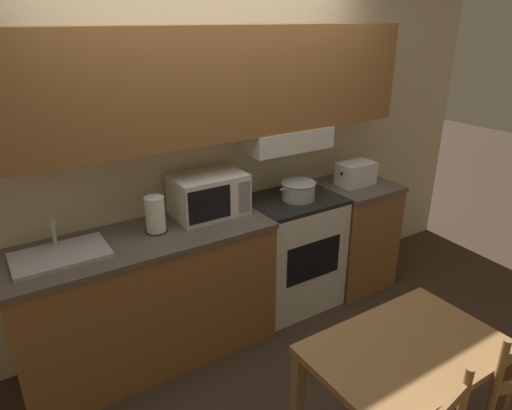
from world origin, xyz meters
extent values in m
plane|color=#3D2D23|center=(0.00, 0.00, 0.00)|extent=(16.00, 16.00, 0.00)
cube|color=beige|center=(0.00, 0.03, 1.27)|extent=(5.37, 0.05, 2.55)
cube|color=#936033|center=(0.00, -0.16, 1.82)|extent=(2.97, 0.32, 0.72)
cube|color=white|center=(0.56, -0.16, 1.38)|extent=(0.67, 0.34, 0.16)
cube|color=#936033|center=(-0.65, -0.30, 0.45)|extent=(1.68, 0.60, 0.89)
cube|color=brown|center=(-0.65, -0.30, 0.91)|extent=(1.70, 0.62, 0.04)
cube|color=#936033|center=(1.21, -0.30, 0.45)|extent=(0.56, 0.60, 0.89)
cube|color=brown|center=(1.21, -0.30, 0.91)|extent=(0.58, 0.62, 0.04)
cube|color=white|center=(0.56, -0.28, 0.45)|extent=(0.71, 0.56, 0.90)
cube|color=black|center=(0.56, -0.28, 0.91)|extent=(0.71, 0.56, 0.03)
cube|color=black|center=(0.56, -0.56, 0.52)|extent=(0.50, 0.01, 0.31)
cylinder|color=black|center=(0.40, -0.39, 0.92)|extent=(0.10, 0.10, 0.01)
cylinder|color=black|center=(0.72, -0.39, 0.92)|extent=(0.10, 0.10, 0.01)
cylinder|color=black|center=(0.40, -0.17, 0.92)|extent=(0.10, 0.10, 0.01)
cylinder|color=black|center=(0.72, -0.17, 0.92)|extent=(0.10, 0.10, 0.01)
cylinder|color=#B7BABF|center=(0.58, -0.31, 1.00)|extent=(0.25, 0.25, 0.14)
torus|color=#B7BABF|center=(0.58, -0.31, 1.06)|extent=(0.27, 0.27, 0.01)
cylinder|color=#B7BABF|center=(0.44, -0.31, 1.04)|extent=(0.05, 0.01, 0.01)
cylinder|color=#B7BABF|center=(0.73, -0.31, 1.04)|extent=(0.05, 0.01, 0.01)
cube|color=white|center=(-0.12, -0.20, 1.07)|extent=(0.50, 0.34, 0.29)
cube|color=black|center=(-0.20, -0.37, 1.07)|extent=(0.31, 0.01, 0.23)
cube|color=gray|center=(0.07, -0.37, 1.07)|extent=(0.09, 0.01, 0.23)
cube|color=white|center=(1.18, -0.30, 1.02)|extent=(0.30, 0.19, 0.19)
cube|color=black|center=(1.03, -0.30, 1.05)|extent=(0.01, 0.02, 0.02)
cube|color=black|center=(1.08, -0.30, 1.11)|extent=(0.04, 0.13, 0.01)
cube|color=black|center=(1.15, -0.30, 1.11)|extent=(0.04, 0.13, 0.01)
cube|color=black|center=(1.22, -0.30, 1.11)|extent=(0.04, 0.13, 0.01)
cube|color=black|center=(1.29, -0.30, 1.11)|extent=(0.04, 0.13, 0.01)
cube|color=#B7BABF|center=(-1.14, -0.30, 0.94)|extent=(0.53, 0.34, 0.02)
cube|color=#4C4F54|center=(-1.14, -0.32, 0.94)|extent=(0.45, 0.26, 0.01)
cylinder|color=#B7BABF|center=(-1.14, -0.17, 1.05)|extent=(0.02, 0.02, 0.19)
cylinder|color=#B7BABF|center=(-1.14, -0.23, 1.14)|extent=(0.02, 0.12, 0.02)
cylinder|color=black|center=(-0.54, -0.27, 0.93)|extent=(0.14, 0.14, 0.01)
cylinder|color=white|center=(-0.54, -0.27, 1.05)|extent=(0.13, 0.13, 0.23)
cube|color=#9E7042|center=(0.13, -1.78, 0.73)|extent=(0.96, 0.63, 0.04)
cube|color=#9E7042|center=(0.57, -2.06, 0.36)|extent=(0.06, 0.06, 0.72)
cube|color=#9E7042|center=(-0.31, -1.51, 0.36)|extent=(0.06, 0.06, 0.72)
cube|color=#9E7042|center=(0.57, -1.51, 0.36)|extent=(0.06, 0.06, 0.72)
cylinder|color=#9E7042|center=(0.33, -2.12, 0.68)|extent=(0.04, 0.04, 0.51)
camera|label=1|loc=(-1.44, -2.87, 2.22)|focal=32.00mm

